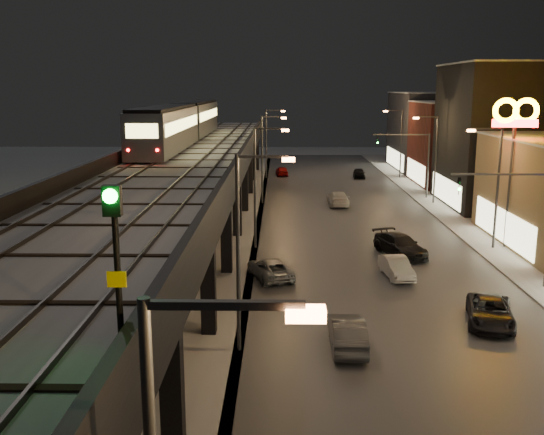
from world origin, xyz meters
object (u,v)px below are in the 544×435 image
object	(u,v)px
car_mid_silver	(270,269)
car_onc_white	(400,246)
rail_signal	(114,233)
car_mid_dark	(338,199)
subway_train	(183,122)
car_onc_silver	(396,268)
car_onc_red	(359,174)
car_near_white	(347,334)
car_far_white	(282,171)
car_onc_dark	(490,313)

from	to	relation	value
car_mid_silver	car_onc_white	xyz separation A→B (m)	(9.17, 5.37, 0.14)
rail_signal	car_mid_dark	bearing A→B (deg)	79.46
subway_train	car_mid_dark	xyz separation A→B (m)	(15.52, -0.21, -7.72)
car_mid_dark	car_onc_silver	bearing A→B (deg)	92.94
subway_train	car_mid_dark	bearing A→B (deg)	-0.78
car_mid_dark	car_onc_red	size ratio (longest dim) A/B	1.33
car_near_white	car_mid_dark	world-z (taller)	car_near_white
car_onc_white	car_onc_red	size ratio (longest dim) A/B	1.40
car_far_white	car_onc_dark	xyz separation A→B (m)	(10.40, -52.78, 0.02)
subway_train	car_far_white	xyz separation A→B (m)	(9.88, 21.04, -7.80)
car_mid_dark	car_onc_silver	xyz separation A→B (m)	(1.48, -23.78, -0.07)
car_onc_white	car_onc_silver	bearing A→B (deg)	-123.10
rail_signal	car_onc_silver	size ratio (longest dim) A/B	0.85
car_mid_silver	car_onc_dark	bearing A→B (deg)	126.87
car_mid_dark	car_far_white	world-z (taller)	car_mid_dark
car_mid_dark	car_onc_white	xyz separation A→B (m)	(2.68, -18.72, 0.04)
rail_signal	car_mid_silver	size ratio (longest dim) A/B	0.75
car_mid_silver	car_onc_dark	distance (m)	13.48
rail_signal	car_far_white	bearing A→B (deg)	87.16
subway_train	car_onc_dark	world-z (taller)	subway_train
car_mid_dark	car_onc_dark	size ratio (longest dim) A/B	1.04
car_mid_silver	car_mid_dark	size ratio (longest dim) A/B	0.90
subway_train	car_far_white	bearing A→B (deg)	64.85
car_near_white	car_mid_silver	world-z (taller)	car_near_white
car_far_white	car_onc_red	world-z (taller)	car_far_white
rail_signal	car_mid_dark	size ratio (longest dim) A/B	0.67
car_mid_silver	car_onc_silver	bearing A→B (deg)	162.59
car_onc_dark	car_onc_red	distance (m)	50.69
car_mid_dark	car_onc_white	size ratio (longest dim) A/B	0.95
car_onc_silver	subway_train	bearing A→B (deg)	118.81
car_onc_dark	car_onc_white	xyz separation A→B (m)	(-2.07, 12.81, 0.09)
subway_train	car_near_white	size ratio (longest dim) A/B	8.44
rail_signal	car_near_white	size ratio (longest dim) A/B	0.76
car_far_white	car_onc_red	xyz separation A→B (m)	(10.22, -2.09, -0.00)
car_mid_dark	car_onc_red	distance (m)	19.70
car_near_white	car_onc_red	distance (m)	54.08
subway_train	car_onc_red	xyz separation A→B (m)	(20.10, 18.95, -7.80)
car_onc_white	car_near_white	bearing A→B (deg)	-128.86
subway_train	car_near_white	world-z (taller)	subway_train
car_onc_silver	car_onc_red	bearing A→B (deg)	79.36
car_onc_red	car_mid_silver	bearing A→B (deg)	-100.89
car_mid_dark	car_onc_red	world-z (taller)	car_mid_dark
car_far_white	rail_signal	bearing A→B (deg)	81.97
car_onc_red	rail_signal	bearing A→B (deg)	-97.90
car_onc_white	car_onc_red	distance (m)	37.93
car_far_white	car_onc_dark	size ratio (longest dim) A/B	0.79
car_near_white	car_far_white	xyz separation A→B (m)	(-2.87, 55.67, -0.09)
car_near_white	car_onc_red	xyz separation A→B (m)	(7.34, 53.58, -0.09)
car_mid_silver	car_onc_white	distance (m)	10.62
car_near_white	car_onc_dark	world-z (taller)	car_near_white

